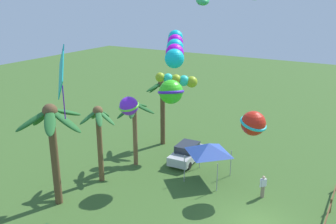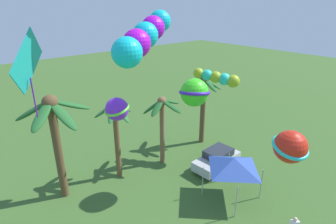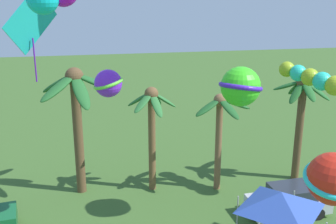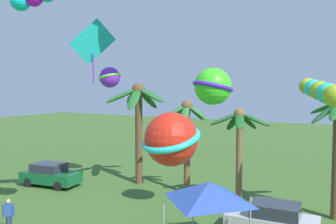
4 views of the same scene
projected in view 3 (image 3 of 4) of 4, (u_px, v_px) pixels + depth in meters
name	position (u px, v px, depth m)	size (l,w,h in m)	color
palm_tree_0	(152.00, 117.00, 21.64)	(2.72, 2.57, 5.78)	brown
palm_tree_1	(302.00, 104.00, 22.78)	(2.99, 3.13, 6.13)	brown
palm_tree_2	(219.00, 119.00, 21.71)	(3.30, 3.17, 5.41)	brown
palm_tree_3	(76.00, 101.00, 21.05)	(4.26, 4.08, 6.86)	brown
parked_car_2	(289.00, 201.00, 20.03)	(3.99, 1.93, 1.51)	#BCBCC1
festival_tent	(281.00, 201.00, 16.60)	(2.86, 2.86, 2.85)	#9E9EA3
kite_ball_0	(241.00, 87.00, 17.73)	(2.69, 2.69, 1.73)	#3CDE22
kite_tube_1	(313.00, 78.00, 20.36)	(2.26, 3.15, 1.29)	#9BB821
kite_ball_3	(108.00, 83.00, 16.14)	(1.33, 1.34, 1.10)	#7926DE
kite_ball_5	(333.00, 179.00, 12.89)	(2.28, 2.26, 1.68)	red
kite_diamond_6	(31.00, 22.00, 16.93)	(1.96, 2.16, 3.97)	#1BB3AD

